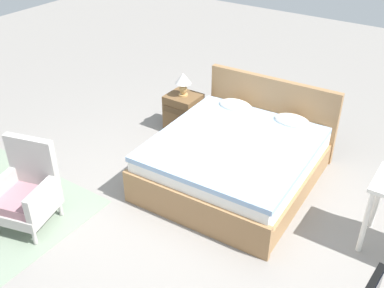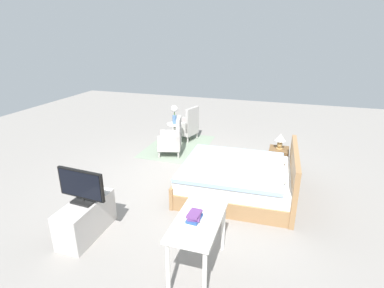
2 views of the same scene
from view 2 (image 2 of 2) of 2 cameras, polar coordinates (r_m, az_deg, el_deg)
name	(u,v)px [view 2 (image 2 of 2)]	position (r m, az deg, el deg)	size (l,w,h in m)	color
ground_plane	(192,181)	(6.07, 0.09, -7.13)	(16.00, 16.00, 0.00)	gray
floor_rug	(178,146)	(7.89, -2.63, -0.38)	(2.10, 1.50, 0.01)	gray
bed	(239,179)	(5.56, 8.98, -6.70)	(1.80, 2.06, 0.96)	#997047
armchair_by_window_left	(187,126)	(8.27, -0.92, 3.39)	(0.67, 0.67, 0.92)	#ADA8A3
armchair_by_window_right	(172,140)	(7.24, -3.84, 0.81)	(0.66, 0.66, 0.92)	#ADA8A3
side_table	(175,132)	(7.80, -3.29, 2.29)	(0.40, 0.40, 0.61)	beige
flower_vase	(174,113)	(7.65, -3.37, 6.00)	(0.17, 0.17, 0.48)	#4C709E
nightstand	(278,160)	(6.63, 16.05, -2.97)	(0.44, 0.41, 0.52)	brown
table_lamp	(280,139)	(6.47, 16.47, 0.91)	(0.22, 0.22, 0.33)	tan
tv_stand	(86,218)	(4.75, -19.53, -13.21)	(0.96, 0.40, 0.54)	#B7B2AD
tv_flatscreen	(81,186)	(4.49, -20.35, -7.53)	(0.22, 0.74, 0.51)	black
vanity_desk	(198,227)	(3.69, 1.23, -15.44)	(1.04, 0.52, 0.77)	silver
book_stack	(194,216)	(3.57, 0.46, -13.61)	(0.23, 0.17, 0.09)	#284C8E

